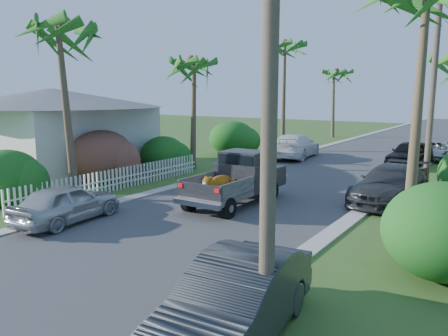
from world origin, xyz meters
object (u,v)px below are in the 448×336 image
Objects in this scene: house_left at (53,133)px; utility_pole_b at (433,87)px; parked_car_ln at (67,203)px; palm_l_a at (61,25)px; parked_car_rm at (390,185)px; parked_car_lf at (295,146)px; palm_l_c at (285,44)px; parked_car_rn at (235,302)px; palm_l_b at (193,61)px; pickup_truck at (240,178)px; parked_car_rd at (437,151)px; palm_l_d at (335,71)px; utility_pole_a at (270,76)px; parked_car_rf at (410,154)px.

house_left is 19.70m from utility_pole_b.
parked_car_ln is 0.48× the size of palm_l_a.
parked_car_lf is (-8.40, 9.18, 0.07)m from parked_car_rm.
palm_l_c reaches higher than palm_l_a.
palm_l_b is (-11.80, 14.03, 5.41)m from parked_car_rn.
parked_car_rm is at bearing 33.67° from pickup_truck.
parked_car_rd is 11.34m from utility_pole_b.
parked_car_ln is 0.51× the size of palm_l_d.
palm_l_c is 1.02× the size of utility_pole_a.
parked_car_rf is (3.78, 13.18, -0.25)m from pickup_truck.
utility_pole_a is 15.00m from utility_pole_b.
parked_car_lf is 23.24m from utility_pole_a.
parked_car_lf is at bearing 104.72° from parked_car_rn.
palm_l_a is at bearing -117.02° from parked_car_rd.
parked_car_rm is 12.46m from utility_pole_a.
parked_car_ln is at bearing -121.31° from pickup_truck.
parked_car_lf is 0.60× the size of palm_l_c.
parked_car_lf is 0.75× the size of palm_l_b.
utility_pole_b is at bearing 17.88° from house_left.
palm_l_b reaches higher than parked_car_rd.
palm_l_d reaches higher than palm_l_b.
utility_pole_a is (12.40, -14.00, -1.55)m from palm_l_b.
parked_car_rd is at bearing 62.36° from palm_l_a.
parked_car_lf is at bearing 65.43° from palm_l_b.
parked_car_ln is (-8.40, -8.94, -0.07)m from parked_car_rm.
parked_car_lf is (-8.17, -4.56, 0.21)m from parked_car_rd.
palm_l_d is (-0.50, 12.00, -1.47)m from palm_l_c.
utility_pole_a is at bearing 157.07° from parked_car_ln.
parked_car_rn is at bearing -24.18° from palm_l_a.
utility_pole_b is at bearing 40.28° from palm_l_a.
house_left is at bearing 149.53° from palm_l_a.
palm_l_a reaches higher than palm_l_b.
palm_l_b is (-3.20, -7.00, 5.34)m from parked_car_lf.
palm_l_a is 19.03m from palm_l_c.
house_left reaches higher than parked_car_lf.
utility_pole_b is at bearing 90.00° from utility_pole_a.
palm_l_a is 1.06× the size of palm_l_d.
parked_car_rn is 11.85m from parked_car_rm.
parked_car_rm is 1.19× the size of parked_car_rd.
parked_car_lf is (-7.20, -0.67, 0.05)m from parked_car_rf.
parked_car_ln is 10.41m from utility_pole_a.
pickup_truck is at bearing 124.22° from utility_pole_a.
palm_l_b is at bearing -133.90° from parked_car_rd.
pickup_truck is 0.92× the size of parked_car_lf.
parked_car_rn is 0.88× the size of parked_car_rm.
pickup_truck is at bearing -77.06° from palm_l_d.
parked_car_lf is at bearing -168.37° from parked_car_rf.
utility_pole_a reaches higher than palm_l_a.
palm_l_a is 31.01m from palm_l_d.
parked_car_rf is 20.13m from parked_car_ln.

